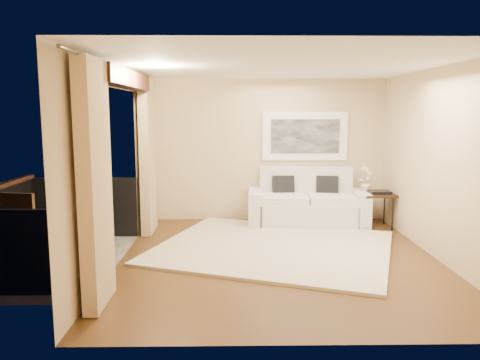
{
  "coord_description": "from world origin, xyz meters",
  "views": [
    {
      "loc": [
        -0.66,
        -6.44,
        2.09
      ],
      "look_at": [
        -0.55,
        0.62,
        1.05
      ],
      "focal_mm": 35.0,
      "sensor_mm": 36.0,
      "label": 1
    }
  ],
  "objects_px": {
    "orchid": "(366,178)",
    "bistro_table": "(79,215)",
    "side_table": "(376,196)",
    "balcony_chair_near": "(14,229)",
    "ice_bucket": "(69,201)",
    "sofa": "(307,204)",
    "balcony_chair_far": "(93,217)"
  },
  "relations": [
    {
      "from": "orchid",
      "to": "bistro_table",
      "type": "height_order",
      "value": "orchid"
    },
    {
      "from": "side_table",
      "to": "balcony_chair_near",
      "type": "bearing_deg",
      "value": -155.51
    },
    {
      "from": "ice_bucket",
      "to": "balcony_chair_near",
      "type": "bearing_deg",
      "value": -111.74
    },
    {
      "from": "orchid",
      "to": "sofa",
      "type": "bearing_deg",
      "value": 169.97
    },
    {
      "from": "sofa",
      "to": "balcony_chair_near",
      "type": "distance_m",
      "value": 4.98
    },
    {
      "from": "side_table",
      "to": "orchid",
      "type": "height_order",
      "value": "orchid"
    },
    {
      "from": "sofa",
      "to": "orchid",
      "type": "height_order",
      "value": "orchid"
    },
    {
      "from": "sofa",
      "to": "bistro_table",
      "type": "height_order",
      "value": "sofa"
    },
    {
      "from": "orchid",
      "to": "balcony_chair_near",
      "type": "bearing_deg",
      "value": -153.86
    },
    {
      "from": "orchid",
      "to": "balcony_chair_near",
      "type": "height_order",
      "value": "orchid"
    },
    {
      "from": "side_table",
      "to": "balcony_chair_far",
      "type": "xyz_separation_m",
      "value": [
        -4.56,
        -1.75,
        0.04
      ]
    },
    {
      "from": "orchid",
      "to": "balcony_chair_far",
      "type": "bearing_deg",
      "value": -157.07
    },
    {
      "from": "sofa",
      "to": "bistro_table",
      "type": "bearing_deg",
      "value": -149.39
    },
    {
      "from": "balcony_chair_far",
      "to": "ice_bucket",
      "type": "xyz_separation_m",
      "value": [
        -0.42,
        0.26,
        0.18
      ]
    },
    {
      "from": "bistro_table",
      "to": "balcony_chair_near",
      "type": "xyz_separation_m",
      "value": [
        -0.54,
        -0.82,
        0.01
      ]
    },
    {
      "from": "sofa",
      "to": "side_table",
      "type": "xyz_separation_m",
      "value": [
        1.21,
        -0.29,
        0.21
      ]
    },
    {
      "from": "balcony_chair_far",
      "to": "balcony_chair_near",
      "type": "relative_size",
      "value": 0.99
    },
    {
      "from": "side_table",
      "to": "ice_bucket",
      "type": "relative_size",
      "value": 3.16
    },
    {
      "from": "sofa",
      "to": "bistro_table",
      "type": "relative_size",
      "value": 2.97
    },
    {
      "from": "sofa",
      "to": "ice_bucket",
      "type": "bearing_deg",
      "value": -151.94
    },
    {
      "from": "sofa",
      "to": "ice_bucket",
      "type": "xyz_separation_m",
      "value": [
        -3.77,
        -1.79,
        0.43
      ]
    },
    {
      "from": "sofa",
      "to": "bistro_table",
      "type": "distance_m",
      "value": 4.09
    },
    {
      "from": "balcony_chair_far",
      "to": "bistro_table",
      "type": "bearing_deg",
      "value": -43.99
    },
    {
      "from": "side_table",
      "to": "bistro_table",
      "type": "distance_m",
      "value": 5.08
    },
    {
      "from": "side_table",
      "to": "orchid",
      "type": "distance_m",
      "value": 0.38
    },
    {
      "from": "orchid",
      "to": "side_table",
      "type": "bearing_deg",
      "value": -32.81
    },
    {
      "from": "sofa",
      "to": "balcony_chair_near",
      "type": "height_order",
      "value": "balcony_chair_near"
    },
    {
      "from": "balcony_chair_far",
      "to": "ice_bucket",
      "type": "height_order",
      "value": "balcony_chair_far"
    },
    {
      "from": "side_table",
      "to": "orchid",
      "type": "bearing_deg",
      "value": 147.19
    },
    {
      "from": "side_table",
      "to": "bistro_table",
      "type": "bearing_deg",
      "value": -161.42
    },
    {
      "from": "side_table",
      "to": "ice_bucket",
      "type": "height_order",
      "value": "ice_bucket"
    },
    {
      "from": "side_table",
      "to": "bistro_table",
      "type": "height_order",
      "value": "bistro_table"
    }
  ]
}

